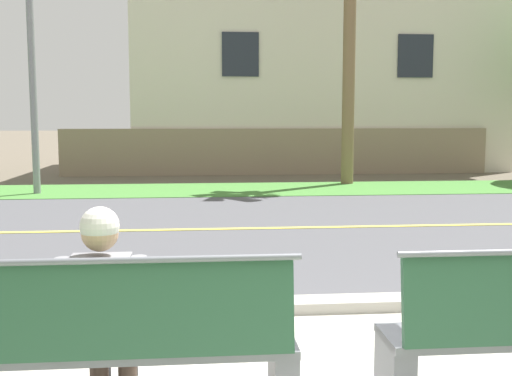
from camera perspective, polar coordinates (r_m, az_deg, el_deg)
The scene contains 9 objects.
ground_plane at distance 11.18m, azimuth -0.98°, elevation -2.42°, with size 140.00×140.00×0.00m, color #665B4C.
curb_edge at distance 5.68m, azimuth 3.39°, elevation -10.82°, with size 44.00×0.30×0.11m, color #ADA89E.
street_asphalt at distance 9.70m, azimuth -0.31°, elevation -3.79°, with size 52.00×8.00×0.01m, color #515156.
road_centre_line at distance 9.70m, azimuth -0.31°, elevation -3.76°, with size 48.00×0.14×0.01m, color #E0CC4C.
far_verge_grass at distance 14.89m, azimuth -2.07°, elevation -0.13°, with size 48.00×2.80×0.02m, color #478438.
bench_left at distance 3.68m, azimuth -12.37°, elevation -14.09°, with size 2.01×0.48×1.01m.
seated_person_grey at distance 3.79m, azimuth -13.86°, elevation -10.13°, with size 0.52×0.68×1.25m.
garden_wall at distance 18.81m, azimuth 2.05°, elevation 3.39°, with size 13.00×0.36×1.40m, color gray.
house_across_street at distance 22.25m, azimuth 5.02°, elevation 11.39°, with size 12.87×6.91×7.15m.
Camera 1 is at (-0.83, -3.01, 1.76)m, focal length 43.19 mm.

